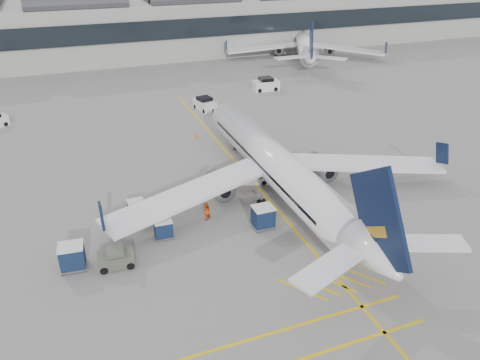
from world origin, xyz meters
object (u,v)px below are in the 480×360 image
object	(u,v)px
ramp_agent_b	(206,211)
baggage_cart_a	(263,216)
belt_loader	(248,177)
ramp_agent_a	(232,178)
pushback_tug	(116,258)
airliner_main	(278,167)

from	to	relation	value
ramp_agent_b	baggage_cart_a	bearing A→B (deg)	107.46
belt_loader	baggage_cart_a	bearing A→B (deg)	-84.14
ramp_agent_a	ramp_agent_b	distance (m)	6.56
pushback_tug	belt_loader	bearing A→B (deg)	36.29
airliner_main	belt_loader	distance (m)	4.43
airliner_main	ramp_agent_a	distance (m)	5.05
pushback_tug	ramp_agent_b	bearing A→B (deg)	28.48
airliner_main	belt_loader	size ratio (longest dim) A/B	7.46
airliner_main	ramp_agent_a	bearing A→B (deg)	139.68
ramp_agent_b	pushback_tug	bearing A→B (deg)	-13.23
airliner_main	ramp_agent_a	xyz separation A→B (m)	(-3.53, 2.99, -2.02)
ramp_agent_a	pushback_tug	distance (m)	15.36
belt_loader	airliner_main	bearing A→B (deg)	-44.74
baggage_cart_a	ramp_agent_b	world-z (taller)	baggage_cart_a
baggage_cart_a	ramp_agent_a	bearing A→B (deg)	89.33
baggage_cart_a	pushback_tug	bearing A→B (deg)	-175.85
ramp_agent_b	belt_loader	bearing A→B (deg)	-176.64
ramp_agent_b	pushback_tug	world-z (taller)	ramp_agent_b
ramp_agent_a	ramp_agent_b	xyz separation A→B (m)	(-4.25, -5.00, -0.05)
baggage_cart_a	pushback_tug	xyz separation A→B (m)	(-12.49, -0.96, -0.39)
belt_loader	pushback_tug	distance (m)	17.11
baggage_cart_a	ramp_agent_b	xyz separation A→B (m)	(-4.19, 2.88, -0.22)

